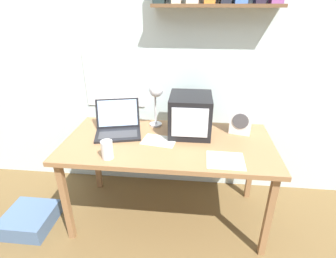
% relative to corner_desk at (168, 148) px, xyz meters
% --- Properties ---
extents(ground_plane, '(12.00, 12.00, 0.00)m').
position_rel_corner_desk_xyz_m(ground_plane, '(0.00, 0.00, -0.67)').
color(ground_plane, brown).
extents(back_wall, '(5.60, 0.24, 2.60)m').
position_rel_corner_desk_xyz_m(back_wall, '(0.01, 0.53, 0.64)').
color(back_wall, silver).
rests_on(back_wall, ground_plane).
extents(corner_desk, '(1.57, 0.77, 0.73)m').
position_rel_corner_desk_xyz_m(corner_desk, '(0.00, 0.00, 0.00)').
color(corner_desk, '#976B44').
rests_on(corner_desk, ground_plane).
extents(crt_monitor, '(0.32, 0.36, 0.31)m').
position_rel_corner_desk_xyz_m(crt_monitor, '(0.16, 0.16, 0.22)').
color(crt_monitor, black).
rests_on(crt_monitor, corner_desk).
extents(laptop, '(0.41, 0.39, 0.24)m').
position_rel_corner_desk_xyz_m(laptop, '(-0.42, 0.11, 0.12)').
color(laptop, black).
rests_on(laptop, corner_desk).
extents(desk_lamp, '(0.13, 0.17, 0.38)m').
position_rel_corner_desk_xyz_m(desk_lamp, '(-0.12, 0.22, 0.35)').
color(desk_lamp, silver).
rests_on(desk_lamp, corner_desk).
extents(juice_glass, '(0.08, 0.08, 0.13)m').
position_rel_corner_desk_xyz_m(juice_glass, '(-0.38, -0.28, 0.12)').
color(juice_glass, white).
rests_on(juice_glass, corner_desk).
extents(space_heater, '(0.19, 0.15, 0.27)m').
position_rel_corner_desk_xyz_m(space_heater, '(0.56, 0.21, 0.19)').
color(space_heater, white).
rests_on(space_heater, corner_desk).
extents(printed_handout, '(0.27, 0.21, 0.00)m').
position_rel_corner_desk_xyz_m(printed_handout, '(-0.07, -0.01, 0.06)').
color(printed_handout, silver).
rests_on(printed_handout, corner_desk).
extents(loose_paper_near_laptop, '(0.25, 0.22, 0.00)m').
position_rel_corner_desk_xyz_m(loose_paper_near_laptop, '(0.41, -0.23, 0.06)').
color(loose_paper_near_laptop, white).
rests_on(loose_paper_near_laptop, corner_desk).
extents(floor_cushion, '(0.37, 0.37, 0.14)m').
position_rel_corner_desk_xyz_m(floor_cushion, '(-1.12, -0.25, -0.60)').
color(floor_cushion, slate).
rests_on(floor_cushion, ground_plane).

